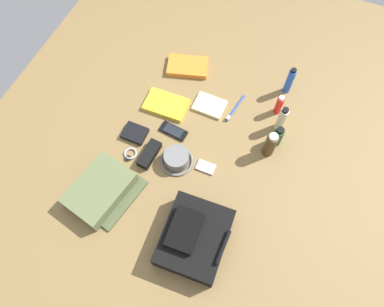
# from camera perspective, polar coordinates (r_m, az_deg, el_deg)

# --- Properties ---
(ground_plane) EXTENTS (2.64, 2.02, 0.02)m
(ground_plane) POSITION_cam_1_polar(r_m,az_deg,el_deg) (1.68, 0.00, -0.75)
(ground_plane) COLOR brown
(ground_plane) RESTS_ON ground
(backpack) EXTENTS (0.32, 0.27, 0.13)m
(backpack) POSITION_cam_1_polar(r_m,az_deg,el_deg) (1.50, 0.31, -13.10)
(backpack) COLOR black
(backpack) RESTS_ON ground_plane
(toiletry_pouch) EXTENTS (0.32, 0.29, 0.08)m
(toiletry_pouch) POSITION_cam_1_polar(r_m,az_deg,el_deg) (1.62, -14.16, -5.69)
(toiletry_pouch) COLOR #56603D
(toiletry_pouch) RESTS_ON ground_plane
(bucket_hat) EXTENTS (0.15, 0.15, 0.06)m
(bucket_hat) POSITION_cam_1_polar(r_m,az_deg,el_deg) (1.64, -2.45, -0.84)
(bucket_hat) COLOR slate
(bucket_hat) RESTS_ON ground_plane
(deodorant_spray) EXTENTS (0.04, 0.04, 0.17)m
(deodorant_spray) POSITION_cam_1_polar(r_m,az_deg,el_deg) (1.86, 15.15, 11.01)
(deodorant_spray) COLOR blue
(deodorant_spray) RESTS_ON ground_plane
(sunscreen_spray) EXTENTS (0.03, 0.03, 0.12)m
(sunscreen_spray) POSITION_cam_1_polar(r_m,az_deg,el_deg) (1.79, 13.58, 7.47)
(sunscreen_spray) COLOR red
(sunscreen_spray) RESTS_ON ground_plane
(lotion_bottle) EXTENTS (0.04, 0.04, 0.16)m
(lotion_bottle) POSITION_cam_1_polar(r_m,az_deg,el_deg) (1.73, 13.97, 5.32)
(lotion_bottle) COLOR beige
(lotion_bottle) RESTS_ON ground_plane
(shampoo_bottle) EXTENTS (0.05, 0.05, 0.12)m
(shampoo_bottle) POSITION_cam_1_polar(r_m,az_deg,el_deg) (1.70, 13.37, 2.65)
(shampoo_bottle) COLOR #19471E
(shampoo_bottle) RESTS_ON ground_plane
(cologne_bottle) EXTENTS (0.05, 0.05, 0.16)m
(cologne_bottle) POSITION_cam_1_polar(r_m,az_deg,el_deg) (1.65, 12.25, 1.39)
(cologne_bottle) COLOR #473319
(cologne_bottle) RESTS_ON ground_plane
(paperback_novel) EXTENTS (0.19, 0.24, 0.03)m
(paperback_novel) POSITION_cam_1_polar(r_m,az_deg,el_deg) (1.94, -0.69, 13.56)
(paperback_novel) COLOR orange
(paperback_novel) RESTS_ON ground_plane
(travel_guidebook) EXTENTS (0.14, 0.21, 0.02)m
(travel_guidebook) POSITION_cam_1_polar(r_m,az_deg,el_deg) (1.80, -4.11, 7.68)
(travel_guidebook) COLOR yellow
(travel_guidebook) RESTS_ON ground_plane
(cell_phone) EXTENTS (0.07, 0.14, 0.01)m
(cell_phone) POSITION_cam_1_polar(r_m,az_deg,el_deg) (1.73, -2.94, 3.56)
(cell_phone) COLOR black
(cell_phone) RESTS_ON ground_plane
(media_player) EXTENTS (0.05, 0.08, 0.01)m
(media_player) POSITION_cam_1_polar(r_m,az_deg,el_deg) (1.65, 2.17, -2.15)
(media_player) COLOR #B7B7BC
(media_player) RESTS_ON ground_plane
(wristwatch) EXTENTS (0.07, 0.06, 0.01)m
(wristwatch) POSITION_cam_1_polar(r_m,az_deg,el_deg) (1.70, -9.73, -0.10)
(wristwatch) COLOR #99999E
(wristwatch) RESTS_ON ground_plane
(toothbrush) EXTENTS (0.18, 0.04, 0.02)m
(toothbrush) POSITION_cam_1_polar(r_m,az_deg,el_deg) (1.80, 6.74, 6.94)
(toothbrush) COLOR blue
(toothbrush) RESTS_ON ground_plane
(wallet) EXTENTS (0.09, 0.11, 0.02)m
(wallet) POSITION_cam_1_polar(r_m,az_deg,el_deg) (1.74, -9.01, 3.17)
(wallet) COLOR black
(wallet) RESTS_ON ground_plane
(notepad) EXTENTS (0.11, 0.15, 0.02)m
(notepad) POSITION_cam_1_polar(r_m,az_deg,el_deg) (1.80, 2.79, 7.60)
(notepad) COLOR beige
(notepad) RESTS_ON ground_plane
(sunglasses_case) EXTENTS (0.14, 0.06, 0.04)m
(sunglasses_case) POSITION_cam_1_polar(r_m,az_deg,el_deg) (1.67, -6.75, -0.09)
(sunglasses_case) COLOR black
(sunglasses_case) RESTS_ON ground_plane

